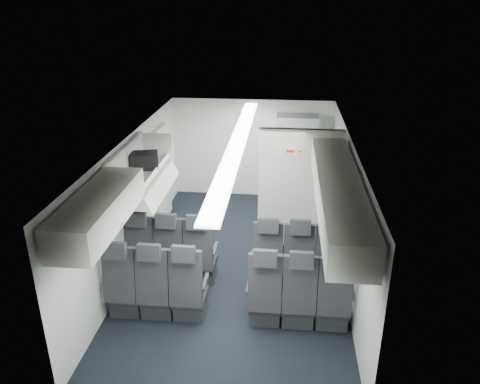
% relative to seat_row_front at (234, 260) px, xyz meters
% --- Properties ---
extents(cabin_shell, '(3.41, 6.01, 2.16)m').
position_rel_seat_row_front_xyz_m(cabin_shell, '(0.00, 0.53, 0.72)').
color(cabin_shell, black).
rests_on(cabin_shell, ground).
extents(seat_row_front, '(3.33, 0.56, 1.24)m').
position_rel_seat_row_front_xyz_m(seat_row_front, '(0.00, 0.00, 0.00)').
color(seat_row_front, '#242326').
rests_on(seat_row_front, cabin_shell).
extents(seat_row_mid, '(3.33, 0.56, 1.24)m').
position_rel_seat_row_front_xyz_m(seat_row_mid, '(0.00, -0.90, 0.00)').
color(seat_row_mid, '#242326').
rests_on(seat_row_mid, cabin_shell).
extents(overhead_bin_left_rear, '(0.53, 1.80, 0.40)m').
position_rel_seat_row_front_xyz_m(overhead_bin_left_rear, '(-1.40, -1.47, 1.46)').
color(overhead_bin_left_rear, silver).
rests_on(overhead_bin_left_rear, cabin_shell).
extents(overhead_bin_left_front_open, '(0.64, 1.70, 0.72)m').
position_rel_seat_row_front_xyz_m(overhead_bin_left_front_open, '(-1.44, 0.28, 1.33)').
color(overhead_bin_left_front_open, '#9E9E93').
rests_on(overhead_bin_left_front_open, cabin_shell).
extents(overhead_bin_right_rear, '(0.53, 1.80, 0.40)m').
position_rel_seat_row_front_xyz_m(overhead_bin_right_rear, '(1.40, -1.47, 1.46)').
color(overhead_bin_right_rear, silver).
rests_on(overhead_bin_right_rear, cabin_shell).
extents(overhead_bin_right_front, '(0.53, 1.70, 0.40)m').
position_rel_seat_row_front_xyz_m(overhead_bin_right_front, '(1.40, 0.28, 1.46)').
color(overhead_bin_right_front, silver).
rests_on(overhead_bin_right_front, cabin_shell).
extents(bulkhead_partition, '(1.40, 0.15, 2.13)m').
position_rel_seat_row_front_xyz_m(bulkhead_partition, '(0.98, 1.33, 0.67)').
color(bulkhead_partition, silver).
rests_on(bulkhead_partition, cabin_shell).
extents(galley_unit, '(0.85, 0.52, 1.90)m').
position_rel_seat_row_front_xyz_m(galley_unit, '(0.95, 3.25, 0.55)').
color(galley_unit, '#939399').
rests_on(galley_unit, cabin_shell).
extents(boarding_door, '(0.12, 1.27, 1.86)m').
position_rel_seat_row_front_xyz_m(boarding_door, '(-1.64, 2.09, 0.55)').
color(boarding_door, silver).
rests_on(boarding_door, cabin_shell).
extents(flight_attendant, '(0.43, 0.62, 1.62)m').
position_rel_seat_row_front_xyz_m(flight_attendant, '(0.44, 2.18, 0.40)').
color(flight_attendant, black).
rests_on(flight_attendant, ground).
extents(carry_on_bag, '(0.48, 0.39, 0.25)m').
position_rel_seat_row_front_xyz_m(carry_on_bag, '(-1.44, 0.49, 1.40)').
color(carry_on_bag, black).
rests_on(carry_on_bag, overhead_bin_left_front_open).
extents(papers, '(0.21, 0.10, 0.15)m').
position_rel_seat_row_front_xyz_m(papers, '(0.63, 2.13, 0.64)').
color(papers, white).
rests_on(papers, flight_attendant).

